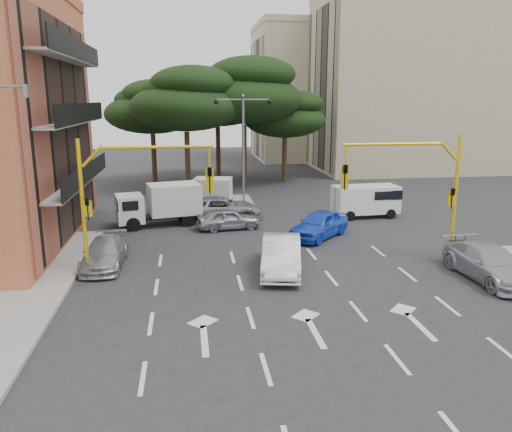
{
  "coord_description": "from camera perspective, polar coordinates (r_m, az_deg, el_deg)",
  "views": [
    {
      "loc": [
        -4.08,
        -19.88,
        7.65
      ],
      "look_at": [
        -0.56,
        5.43,
        1.6
      ],
      "focal_mm": 35.0,
      "sensor_mm": 36.0,
      "label": 1
    }
  ],
  "objects": [
    {
      "name": "ground",
      "position": [
        21.69,
        3.46,
        -7.36
      ],
      "size": [
        120.0,
        120.0,
        0.0
      ],
      "primitive_type": "plane",
      "color": "#28282B",
      "rests_on": "ground"
    },
    {
      "name": "pine_left_near",
      "position": [
        41.83,
        -7.95,
        13.14
      ],
      "size": [
        9.15,
        9.15,
        10.23
      ],
      "color": "#382616",
      "rests_on": "ground"
    },
    {
      "name": "car_silver_cross_a",
      "position": [
        32.2,
        -4.04,
        0.9
      ],
      "size": [
        5.41,
        2.64,
        1.48
      ],
      "primitive_type": "imported",
      "rotation": [
        0.0,
        0.0,
        1.61
      ],
      "color": "#929599",
      "rests_on": "ground"
    },
    {
      "name": "pine_back",
      "position": [
        48.93,
        -4.37,
        13.23
      ],
      "size": [
        9.15,
        9.15,
        10.23
      ],
      "color": "#382616",
      "rests_on": "ground"
    },
    {
      "name": "pine_right",
      "position": [
        46.76,
        3.41,
        11.55
      ],
      "size": [
        7.49,
        7.49,
        8.37
      ],
      "color": "#382616",
      "rests_on": "ground"
    },
    {
      "name": "pine_center",
      "position": [
        44.14,
        -1.29,
        14.16
      ],
      "size": [
        9.98,
        9.98,
        11.16
      ],
      "color": "#382616",
      "rests_on": "ground"
    },
    {
      "name": "car_silver_cross_b",
      "position": [
        29.81,
        -3.19,
        -0.3
      ],
      "size": [
        3.94,
        2.02,
        1.28
      ],
      "primitive_type": "imported",
      "rotation": [
        0.0,
        0.0,
        1.71
      ],
      "color": "#94979C",
      "rests_on": "ground"
    },
    {
      "name": "street_lamp_center",
      "position": [
        36.18,
        -1.46,
        9.8
      ],
      "size": [
        4.16,
        0.36,
        7.77
      ],
      "color": "slate",
      "rests_on": "median_strip"
    },
    {
      "name": "signal_mast_right",
      "position": [
        24.72,
        18.35,
        3.88
      ],
      "size": [
        5.79,
        0.37,
        6.0
      ],
      "color": "yellow",
      "rests_on": "ground"
    },
    {
      "name": "median_strip",
      "position": [
        36.89,
        -1.41,
        1.47
      ],
      "size": [
        1.4,
        6.0,
        0.15
      ],
      "primitive_type": "cube",
      "color": "gray",
      "rests_on": "ground"
    },
    {
      "name": "apartment_beige_far",
      "position": [
        66.11,
        7.21,
        13.83
      ],
      "size": [
        16.2,
        12.15,
        16.7
      ],
      "color": "tan",
      "rests_on": "ground"
    },
    {
      "name": "signal_mast_left",
      "position": [
        22.36,
        -14.83,
        3.18
      ],
      "size": [
        5.79,
        0.37,
        6.0
      ],
      "color": "yellow",
      "rests_on": "ground"
    },
    {
      "name": "van_white",
      "position": [
        33.58,
        12.39,
        1.68
      ],
      "size": [
        4.34,
        2.19,
        2.11
      ],
      "primitive_type": null,
      "rotation": [
        0.0,
        0.0,
        -1.5
      ],
      "color": "white",
      "rests_on": "ground"
    },
    {
      "name": "apartment_beige_near",
      "position": [
        57.2,
        17.48,
        14.44
      ],
      "size": [
        20.2,
        12.15,
        18.7
      ],
      "color": "tan",
      "rests_on": "ground"
    },
    {
      "name": "box_truck_a",
      "position": [
        31.15,
        -10.97,
        1.24
      ],
      "size": [
        5.47,
        3.22,
        2.52
      ],
      "primitive_type": null,
      "rotation": [
        0.0,
        0.0,
        1.79
      ],
      "color": "silver",
      "rests_on": "ground"
    },
    {
      "name": "car_blue_compact",
      "position": [
        28.18,
        7.24,
        -0.95
      ],
      "size": [
        4.37,
        4.42,
        1.51
      ],
      "primitive_type": "imported",
      "rotation": [
        0.0,
        0.0,
        -0.77
      ],
      "color": "blue",
      "rests_on": "ground"
    },
    {
      "name": "car_silver_parked",
      "position": [
        23.8,
        25.09,
        -4.87
      ],
      "size": [
        2.25,
        5.14,
        1.47
      ],
      "primitive_type": "imported",
      "rotation": [
        0.0,
        0.0,
        0.04
      ],
      "color": "#A3A7AB",
      "rests_on": "ground"
    },
    {
      "name": "car_silver_wagon",
      "position": [
        24.26,
        -16.91,
        -4.09
      ],
      "size": [
        1.89,
        4.41,
        1.27
      ],
      "primitive_type": "imported",
      "rotation": [
        0.0,
        0.0,
        -0.03
      ],
      "color": "#9B9CA2",
      "rests_on": "ground"
    },
    {
      "name": "box_truck_b",
      "position": [
        36.0,
        -6.14,
        2.69
      ],
      "size": [
        4.58,
        2.69,
        2.11
      ],
      "primitive_type": null,
      "rotation": [
        0.0,
        0.0,
        1.35
      ],
      "color": "white",
      "rests_on": "ground"
    },
    {
      "name": "pine_left_far",
      "position": [
        45.93,
        -11.77,
        12.13
      ],
      "size": [
        8.32,
        8.32,
        9.3
      ],
      "color": "#382616",
      "rests_on": "ground"
    },
    {
      "name": "car_white_hatch",
      "position": [
        22.48,
        2.91,
        -4.47
      ],
      "size": [
        2.57,
        5.04,
        1.58
      ],
      "primitive_type": "imported",
      "rotation": [
        0.0,
        0.0,
        -0.19
      ],
      "color": "silver",
      "rests_on": "ground"
    }
  ]
}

